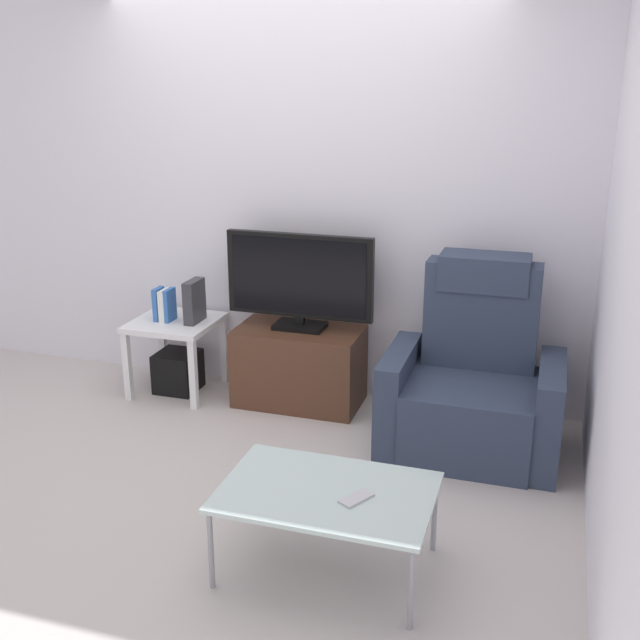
# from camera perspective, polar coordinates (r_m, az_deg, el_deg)

# --- Properties ---
(ground_plane) EXTENTS (6.40, 6.40, 0.00)m
(ground_plane) POSITION_cam_1_polar(r_m,az_deg,el_deg) (4.35, -6.27, -10.36)
(ground_plane) COLOR #BCB2AD
(wall_back) EXTENTS (6.40, 0.06, 2.60)m
(wall_back) POSITION_cam_1_polar(r_m,az_deg,el_deg) (4.94, -1.51, 9.18)
(wall_back) COLOR silver
(wall_back) RESTS_ON ground
(wall_side) EXTENTS (0.06, 4.48, 2.60)m
(wall_side) POSITION_cam_1_polar(r_m,az_deg,el_deg) (3.58, 21.81, 4.44)
(wall_side) COLOR silver
(wall_side) RESTS_ON ground
(tv_stand) EXTENTS (0.80, 0.45, 0.51)m
(tv_stand) POSITION_cam_1_polar(r_m,az_deg,el_deg) (4.93, -1.57, -3.46)
(tv_stand) COLOR #4C2D1E
(tv_stand) RESTS_ON ground
(television) EXTENTS (0.95, 0.20, 0.61)m
(television) POSITION_cam_1_polar(r_m,az_deg,el_deg) (4.76, -1.56, 3.07)
(television) COLOR black
(television) RESTS_ON tv_stand
(recliner_armchair) EXTENTS (0.98, 0.78, 1.08)m
(recliner_armchair) POSITION_cam_1_polar(r_m,az_deg,el_deg) (4.42, 11.40, -4.78)
(recliner_armchair) COLOR #2D384C
(recliner_armchair) RESTS_ON ground
(side_table) EXTENTS (0.54, 0.54, 0.50)m
(side_table) POSITION_cam_1_polar(r_m,az_deg,el_deg) (5.15, -10.75, -0.87)
(side_table) COLOR white
(side_table) RESTS_ON ground
(subwoofer_box) EXTENTS (0.27, 0.27, 0.27)m
(subwoofer_box) POSITION_cam_1_polar(r_m,az_deg,el_deg) (5.25, -10.57, -3.79)
(subwoofer_box) COLOR black
(subwoofer_box) RESTS_ON ground
(book_leftmost) EXTENTS (0.03, 0.12, 0.22)m
(book_leftmost) POSITION_cam_1_polar(r_m,az_deg,el_deg) (5.13, -11.97, 1.19)
(book_leftmost) COLOR #3366B2
(book_leftmost) RESTS_ON side_table
(book_middle) EXTENTS (0.04, 0.13, 0.21)m
(book_middle) POSITION_cam_1_polar(r_m,az_deg,el_deg) (5.11, -11.49, 1.10)
(book_middle) COLOR white
(book_middle) RESTS_ON side_table
(book_rightmost) EXTENTS (0.03, 0.13, 0.22)m
(book_rightmost) POSITION_cam_1_polar(r_m,az_deg,el_deg) (5.09, -11.17, 1.11)
(book_rightmost) COLOR #3366B2
(book_rightmost) RESTS_ON side_table
(game_console) EXTENTS (0.07, 0.20, 0.28)m
(game_console) POSITION_cam_1_polar(r_m,az_deg,el_deg) (5.03, -9.39, 1.39)
(game_console) COLOR #333338
(game_console) RESTS_ON side_table
(coffee_table) EXTENTS (0.90, 0.60, 0.38)m
(coffee_table) POSITION_cam_1_polar(r_m,az_deg,el_deg) (3.30, 0.53, -12.97)
(coffee_table) COLOR #B2C6C1
(coffee_table) RESTS_ON ground
(cell_phone) EXTENTS (0.14, 0.16, 0.01)m
(cell_phone) POSITION_cam_1_polar(r_m,az_deg,el_deg) (3.23, 2.72, -13.17)
(cell_phone) COLOR #B7B7BC
(cell_phone) RESTS_ON coffee_table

